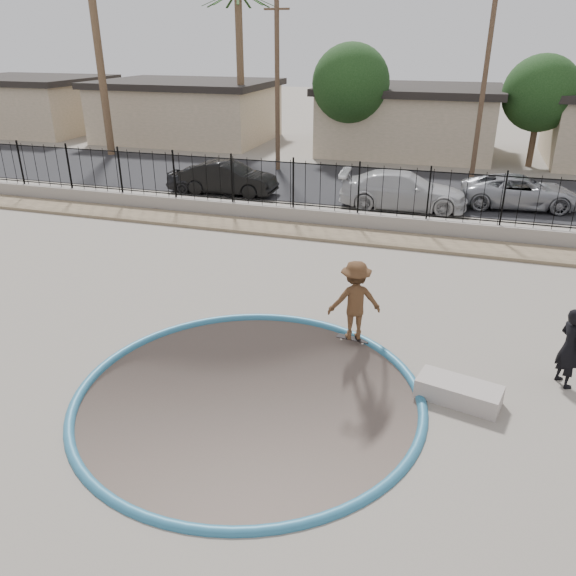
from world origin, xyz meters
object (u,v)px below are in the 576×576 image
at_px(skateboard, 353,338).
at_px(car_c, 403,190).
at_px(car_a, 208,179).
at_px(concrete_ledge, 459,392).
at_px(car_b, 228,178).
at_px(skater, 355,304).
at_px(car_d, 520,192).
at_px(videographer, 570,347).

height_order(skateboard, car_c, car_c).
bearing_deg(car_a, concrete_ledge, -143.84).
distance_m(car_a, car_b, 1.00).
relative_size(skater, car_a, 0.51).
distance_m(skater, car_a, 14.70).
relative_size(concrete_ledge, car_a, 0.43).
bearing_deg(car_d, skater, 155.97).
relative_size(videographer, car_a, 0.46).
bearing_deg(skater, car_b, -77.71).
bearing_deg(skater, car_a, -74.50).
xyz_separation_m(skater, car_d, (4.40, 13.19, -0.26)).
distance_m(skateboard, car_d, 13.92).
bearing_deg(videographer, skater, 54.53).
bearing_deg(car_a, car_c, -94.63).
xyz_separation_m(skateboard, car_b, (-8.05, 11.59, 0.70)).
height_order(car_a, car_d, car_d).
bearing_deg(skater, skateboard, 175.94).
bearing_deg(car_b, videographer, -134.61).
xyz_separation_m(videographer, car_a, (-13.55, 12.06, -0.19)).
xyz_separation_m(skateboard, concrete_ledge, (2.45, -1.74, 0.14)).
xyz_separation_m(car_a, car_d, (13.45, 1.60, 0.03)).
distance_m(skater, skateboard, 0.90).
relative_size(car_b, car_c, 0.83).
xyz_separation_m(skater, car_a, (-9.05, 11.59, -0.29)).
distance_m(concrete_ledge, car_b, 16.98).
distance_m(skater, car_c, 11.59).
bearing_deg(car_c, car_d, -74.97).
bearing_deg(car_b, car_d, -83.42).
distance_m(skateboard, car_b, 14.12).
height_order(skater, car_b, skater).
bearing_deg(skater, videographer, 151.45).
height_order(car_a, car_c, car_c).
distance_m(car_a, car_c, 8.80).
bearing_deg(concrete_ledge, skater, 144.62).
distance_m(car_b, car_c, 7.80).
relative_size(skater, concrete_ledge, 1.19).
bearing_deg(videographer, car_b, 16.73).
height_order(skateboard, concrete_ledge, concrete_ledge).
height_order(concrete_ledge, car_c, car_c).
xyz_separation_m(skater, videographer, (4.50, -0.48, -0.09)).
bearing_deg(car_c, car_b, 86.03).
xyz_separation_m(concrete_ledge, car_c, (-2.70, 13.33, 0.59)).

